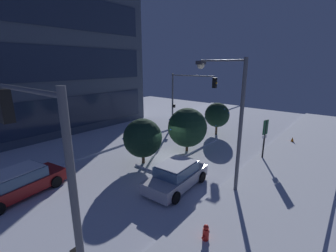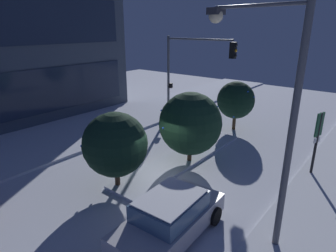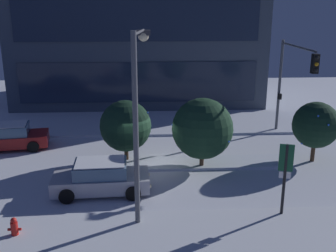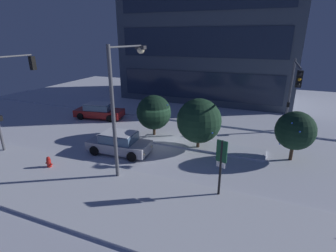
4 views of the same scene
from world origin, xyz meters
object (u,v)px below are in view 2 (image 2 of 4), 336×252
object	(u,v)px
traffic_light_corner_far_right	(193,63)
decorated_tree_median	(190,124)
parking_info_sign	(317,136)
decorated_tree_left_of_median	(115,144)
car_near	(170,217)
street_lamp_arched	(266,94)
decorated_tree_right_of_median	(236,100)

from	to	relation	value
traffic_light_corner_far_right	decorated_tree_median	distance (m)	7.36
parking_info_sign	decorated_tree_left_of_median	world-z (taller)	decorated_tree_left_of_median
car_near	street_lamp_arched	bearing A→B (deg)	-51.60
parking_info_sign	decorated_tree_right_of_median	size ratio (longest dim) A/B	0.93
car_near	decorated_tree_left_of_median	size ratio (longest dim) A/B	1.31
decorated_tree_right_of_median	parking_info_sign	bearing A→B (deg)	-121.85
parking_info_sign	decorated_tree_left_of_median	distance (m)	8.96
street_lamp_arched	car_near	bearing A→B (deg)	47.66
parking_info_sign	decorated_tree_left_of_median	size ratio (longest dim) A/B	0.90
car_near	decorated_tree_left_of_median	xyz separation A→B (m)	(0.96, 3.67, 1.30)
car_near	decorated_tree_right_of_median	distance (m)	11.53
parking_info_sign	car_near	bearing A→B (deg)	86.58
decorated_tree_left_of_median	street_lamp_arched	bearing A→B (deg)	-81.79
car_near	traffic_light_corner_far_right	world-z (taller)	traffic_light_corner_far_right
traffic_light_corner_far_right	street_lamp_arched	distance (m)	12.44
traffic_light_corner_far_right	parking_info_sign	size ratio (longest dim) A/B	1.97
traffic_light_corner_far_right	decorated_tree_right_of_median	bearing A→B (deg)	4.24
parking_info_sign	street_lamp_arched	bearing A→B (deg)	100.44
decorated_tree_median	decorated_tree_left_of_median	world-z (taller)	decorated_tree_median
car_near	decorated_tree_right_of_median	size ratio (longest dim) A/B	1.35
traffic_light_corner_far_right	decorated_tree_left_of_median	distance (m)	10.43
decorated_tree_median	decorated_tree_left_of_median	size ratio (longest dim) A/B	1.09
traffic_light_corner_far_right	decorated_tree_left_of_median	size ratio (longest dim) A/B	1.79
decorated_tree_right_of_median	traffic_light_corner_far_right	bearing A→B (deg)	94.24
decorated_tree_median	decorated_tree_right_of_median	bearing A→B (deg)	5.45
traffic_light_corner_far_right	decorated_tree_left_of_median	bearing A→B (deg)	-73.49
street_lamp_arched	decorated_tree_median	bearing A→B (deg)	-26.92
traffic_light_corner_far_right	decorated_tree_median	size ratio (longest dim) A/B	1.64
car_near	decorated_tree_right_of_median	world-z (taller)	decorated_tree_right_of_median
car_near	decorated_tree_median	world-z (taller)	decorated_tree_median
car_near	decorated_tree_right_of_median	bearing A→B (deg)	13.65
street_lamp_arched	decorated_tree_left_of_median	distance (m)	6.42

